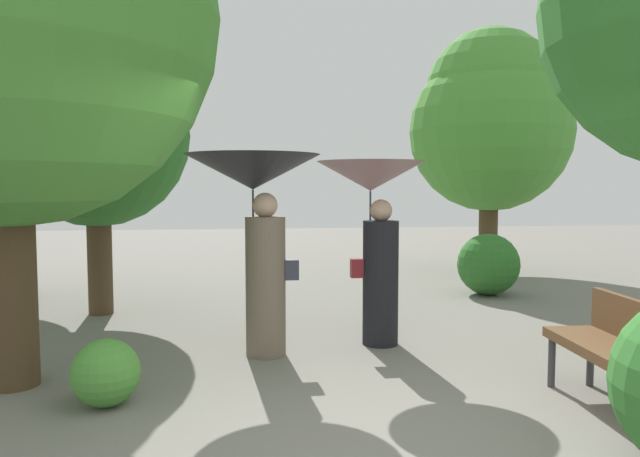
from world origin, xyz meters
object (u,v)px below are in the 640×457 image
Objects in this scene: person_left at (256,203)px; park_bench at (629,348)px; tree_near_left at (14,84)px; tree_far_back at (96,120)px; tree_mid_right at (490,119)px; person_right at (374,211)px.

park_bench is at bearing -119.98° from person_left.
tree_near_left is 2.12m from tree_far_back.
person_left is at bearing -131.69° from tree_mid_right.
tree_mid_right reaches higher than person_right.
person_left is at bearing -47.95° from tree_far_back.
park_bench is 8.02m from tree_mid_right.
tree_mid_right is (3.52, 5.11, 1.59)m from person_right.
person_left is 0.42× the size of tree_mid_right.
person_right is 0.50× the size of tree_far_back.
person_right is 6.05m from tree_near_left.
tree_mid_right is at bearing -27.86° from person_right.
tree_far_back is (-3.24, 1.98, 1.13)m from person_right.
tree_near_left reaches higher than person_left.
tree_near_left reaches higher than tree_far_back.
person_left is 3.45m from park_bench.
tree_far_back reaches higher than person_left.
tree_near_left is 8.42m from tree_mid_right.
tree_mid_right is at bearing -34.96° from person_left.
person_left is 1.03× the size of person_right.
park_bench is (2.64, -1.97, -1.02)m from person_left.
tree_far_back is at bearing 65.33° from person_right.
person_right is 3.96m from tree_far_back.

